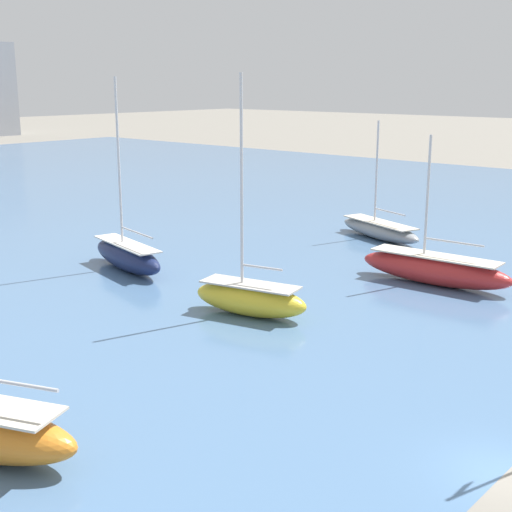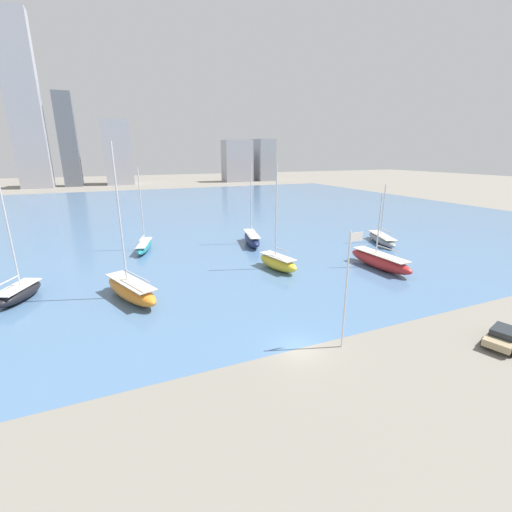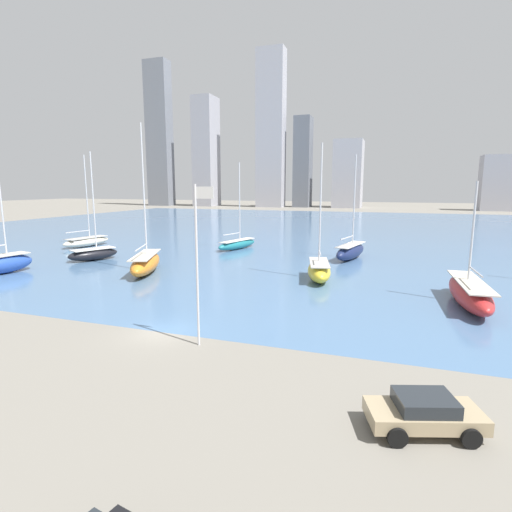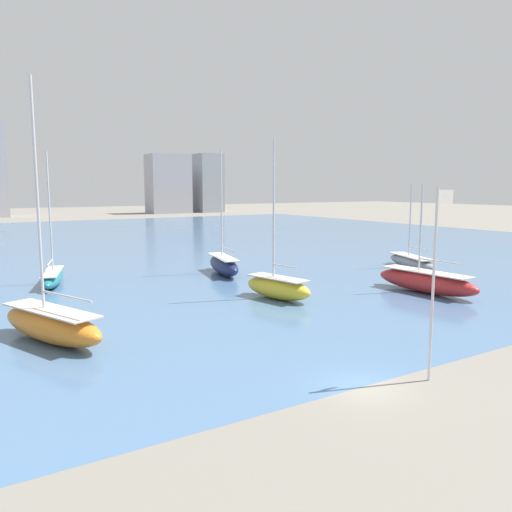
{
  "view_description": "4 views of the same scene",
  "coord_description": "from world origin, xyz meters",
  "px_view_note": "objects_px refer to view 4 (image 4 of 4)",
  "views": [
    {
      "loc": [
        -23.04,
        -8.4,
        13.71
      ],
      "look_at": [
        7.5,
        18.33,
        3.74
      ],
      "focal_mm": 50.0,
      "sensor_mm": 36.0,
      "label": 1
    },
    {
      "loc": [
        -13.1,
        -21.56,
        15.57
      ],
      "look_at": [
        3.95,
        18.23,
        2.54
      ],
      "focal_mm": 24.0,
      "sensor_mm": 36.0,
      "label": 2
    },
    {
      "loc": [
        14.48,
        -22.4,
        9.76
      ],
      "look_at": [
        2.29,
        13.35,
        3.21
      ],
      "focal_mm": 28.0,
      "sensor_mm": 36.0,
      "label": 3
    },
    {
      "loc": [
        -17.06,
        -17.5,
        9.89
      ],
      "look_at": [
        1.51,
        12.78,
        5.01
      ],
      "focal_mm": 35.0,
      "sensor_mm": 36.0,
      "label": 4
    }
  ],
  "objects_px": {
    "flag_pole": "(434,277)",
    "sailboat_orange": "(51,324)",
    "sailboat_red": "(426,281)",
    "sailboat_teal": "(52,277)",
    "sailboat_navy": "(224,265)",
    "sailboat_yellow": "(278,287)",
    "sailboat_gray": "(412,262)"
  },
  "relations": [
    {
      "from": "sailboat_teal",
      "to": "sailboat_navy",
      "type": "xyz_separation_m",
      "value": [
        17.96,
        -3.35,
        0.26
      ]
    },
    {
      "from": "flag_pole",
      "to": "sailboat_red",
      "type": "distance_m",
      "value": 23.26
    },
    {
      "from": "sailboat_yellow",
      "to": "sailboat_navy",
      "type": "bearing_deg",
      "value": 69.51
    },
    {
      "from": "sailboat_yellow",
      "to": "sailboat_navy",
      "type": "distance_m",
      "value": 14.06
    },
    {
      "from": "sailboat_yellow",
      "to": "sailboat_teal",
      "type": "xyz_separation_m",
      "value": [
        -16.08,
        17.28,
        -0.24
      ]
    },
    {
      "from": "sailboat_yellow",
      "to": "sailboat_navy",
      "type": "xyz_separation_m",
      "value": [
        1.88,
        13.93,
        0.02
      ]
    },
    {
      "from": "sailboat_gray",
      "to": "sailboat_orange",
      "type": "xyz_separation_m",
      "value": [
        -43.2,
        -8.35,
        0.34
      ]
    },
    {
      "from": "sailboat_red",
      "to": "sailboat_navy",
      "type": "relative_size",
      "value": 0.79
    },
    {
      "from": "sailboat_gray",
      "to": "sailboat_red",
      "type": "distance_m",
      "value": 14.85
    },
    {
      "from": "sailboat_teal",
      "to": "sailboat_navy",
      "type": "distance_m",
      "value": 18.28
    },
    {
      "from": "flag_pole",
      "to": "sailboat_orange",
      "type": "height_order",
      "value": "sailboat_orange"
    },
    {
      "from": "sailboat_teal",
      "to": "sailboat_red",
      "type": "bearing_deg",
      "value": -21.48
    },
    {
      "from": "flag_pole",
      "to": "sailboat_navy",
      "type": "bearing_deg",
      "value": 80.21
    },
    {
      "from": "flag_pole",
      "to": "sailboat_orange",
      "type": "xyz_separation_m",
      "value": [
        -15.52,
        17.17,
        -4.26
      ]
    },
    {
      "from": "flag_pole",
      "to": "sailboat_red",
      "type": "relative_size",
      "value": 0.9
    },
    {
      "from": "sailboat_teal",
      "to": "sailboat_navy",
      "type": "bearing_deg",
      "value": 5.17
    },
    {
      "from": "flag_pole",
      "to": "sailboat_teal",
      "type": "xyz_separation_m",
      "value": [
        -12.12,
        37.21,
        -4.58
      ]
    },
    {
      "from": "sailboat_yellow",
      "to": "sailboat_teal",
      "type": "height_order",
      "value": "sailboat_yellow"
    },
    {
      "from": "flag_pole",
      "to": "sailboat_gray",
      "type": "xyz_separation_m",
      "value": [
        27.68,
        25.52,
        -4.61
      ]
    },
    {
      "from": "flag_pole",
      "to": "sailboat_orange",
      "type": "bearing_deg",
      "value": 132.12
    },
    {
      "from": "flag_pole",
      "to": "sailboat_teal",
      "type": "distance_m",
      "value": 39.41
    },
    {
      "from": "sailboat_gray",
      "to": "sailboat_teal",
      "type": "xyz_separation_m",
      "value": [
        -39.8,
        11.69,
        0.03
      ]
    },
    {
      "from": "sailboat_orange",
      "to": "sailboat_red",
      "type": "height_order",
      "value": "sailboat_orange"
    },
    {
      "from": "sailboat_yellow",
      "to": "sailboat_teal",
      "type": "bearing_deg",
      "value": 120.15
    },
    {
      "from": "sailboat_yellow",
      "to": "sailboat_navy",
      "type": "relative_size",
      "value": 1.01
    },
    {
      "from": "sailboat_yellow",
      "to": "sailboat_red",
      "type": "bearing_deg",
      "value": -33.67
    },
    {
      "from": "sailboat_teal",
      "to": "sailboat_red",
      "type": "relative_size",
      "value": 1.22
    },
    {
      "from": "flag_pole",
      "to": "sailboat_orange",
      "type": "relative_size",
      "value": 0.59
    },
    {
      "from": "sailboat_teal",
      "to": "sailboat_red",
      "type": "height_order",
      "value": "sailboat_teal"
    },
    {
      "from": "sailboat_yellow",
      "to": "sailboat_teal",
      "type": "distance_m",
      "value": 23.61
    },
    {
      "from": "sailboat_yellow",
      "to": "sailboat_orange",
      "type": "height_order",
      "value": "sailboat_orange"
    },
    {
      "from": "sailboat_orange",
      "to": "sailboat_navy",
      "type": "relative_size",
      "value": 1.19
    }
  ]
}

